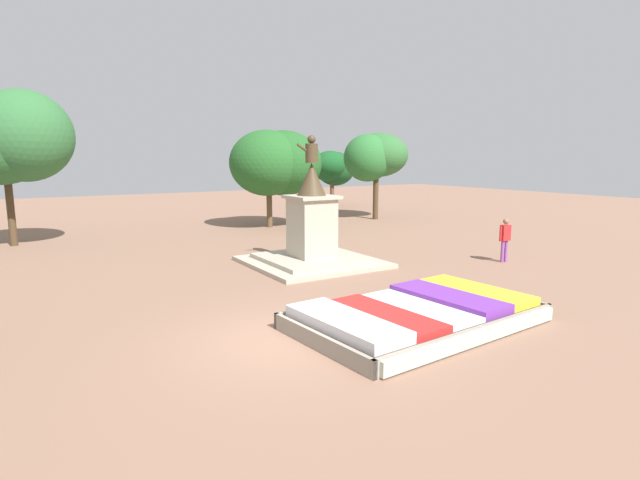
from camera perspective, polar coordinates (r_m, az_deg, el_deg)
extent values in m
plane|color=#8C6651|center=(11.26, -3.86, -11.39)|extent=(95.13, 95.13, 0.00)
cube|color=#38281C|center=(12.47, 11.02, -8.62)|extent=(6.03, 3.73, 0.34)
cube|color=gray|center=(11.45, 17.32, -10.43)|extent=(5.97, 0.58, 0.38)
cube|color=gray|center=(13.61, 5.78, -6.85)|extent=(5.97, 0.58, 0.38)
cube|color=gray|center=(10.60, -0.11, -11.60)|extent=(0.38, 3.48, 0.38)
cube|color=gray|center=(14.68, 18.92, -6.12)|extent=(0.38, 3.48, 0.38)
cube|color=white|center=(10.92, 2.94, -9.45)|extent=(1.36, 3.16, 0.25)
cube|color=red|center=(11.63, 7.27, -8.55)|extent=(1.36, 3.16, 0.16)
cube|color=white|center=(12.40, 11.06, -7.62)|extent=(1.36, 3.16, 0.11)
cube|color=#72339E|center=(13.20, 14.39, -6.45)|extent=(1.36, 3.16, 0.22)
cube|color=yellow|center=(14.05, 17.31, -5.65)|extent=(1.36, 3.16, 0.20)
cube|color=#B2BCAD|center=(11.42, 17.52, -10.50)|extent=(5.68, 0.66, 0.31)
cube|color=#B1A793|center=(18.92, -0.94, -2.52)|extent=(4.60, 4.60, 0.15)
cube|color=#B1A792|center=(18.89, -0.94, -2.07)|extent=(3.54, 3.54, 0.15)
cube|color=#B2A893|center=(18.70, -0.95, 1.43)|extent=(1.43, 1.43, 2.18)
cube|color=#B2A893|center=(18.57, -0.96, 4.94)|extent=(1.69, 1.69, 0.12)
cone|color=#473823|center=(18.53, -0.96, 6.96)|extent=(1.07, 1.07, 1.19)
cylinder|color=#473823|center=(18.51, -0.97, 9.88)|extent=(0.46, 0.46, 0.69)
sphere|color=#473823|center=(18.52, -0.97, 11.43)|extent=(0.30, 0.30, 0.30)
cylinder|color=#473823|center=(18.40, -1.80, 10.32)|extent=(0.61, 0.17, 0.44)
cylinder|color=#8C4C99|center=(20.53, 20.48, -1.19)|extent=(0.13, 0.13, 0.84)
cylinder|color=#8C4C99|center=(20.40, 20.13, -1.24)|extent=(0.13, 0.13, 0.84)
cube|color=red|center=(20.35, 20.42, 0.78)|extent=(0.40, 0.26, 0.60)
cylinder|color=red|center=(20.53, 20.88, 0.74)|extent=(0.09, 0.09, 0.57)
cylinder|color=red|center=(20.18, 19.94, 0.66)|extent=(0.09, 0.09, 0.57)
sphere|color=#8C664C|center=(20.29, 20.49, 2.00)|extent=(0.22, 0.22, 0.22)
cylinder|color=#4C3823|center=(26.59, -31.82, 2.58)|extent=(0.32, 0.32, 2.95)
ellipsoid|color=#306836|center=(25.81, -30.81, 10.18)|extent=(4.15, 4.30, 4.01)
cylinder|color=brown|center=(28.88, -5.80, 3.55)|extent=(0.32, 0.32, 2.12)
ellipsoid|color=#235A25|center=(29.08, -4.22, 8.76)|extent=(4.34, 4.67, 3.72)
ellipsoid|color=#255E26|center=(28.49, -6.12, 8.74)|extent=(4.15, 4.42, 3.69)
cylinder|color=brown|center=(41.24, 1.39, 5.42)|extent=(0.34, 0.34, 2.21)
ellipsoid|color=#194E23|center=(41.04, 1.00, 8.30)|extent=(2.74, 2.68, 2.32)
ellipsoid|color=#174F21|center=(40.71, 1.18, 8.61)|extent=(2.93, 2.50, 2.21)
ellipsoid|color=#174822|center=(41.83, 1.76, 8.14)|extent=(3.11, 3.38, 2.79)
cylinder|color=#4C3823|center=(32.69, 6.38, 4.75)|extent=(0.35, 0.35, 2.71)
ellipsoid|color=#2D6E32|center=(32.62, 5.47, 9.32)|extent=(3.14, 2.99, 3.03)
ellipsoid|color=#306833|center=(33.54, 6.70, 9.63)|extent=(3.74, 4.06, 2.88)
ellipsoid|color=#2D6C32|center=(32.83, 5.46, 9.43)|extent=(2.96, 3.00, 2.94)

